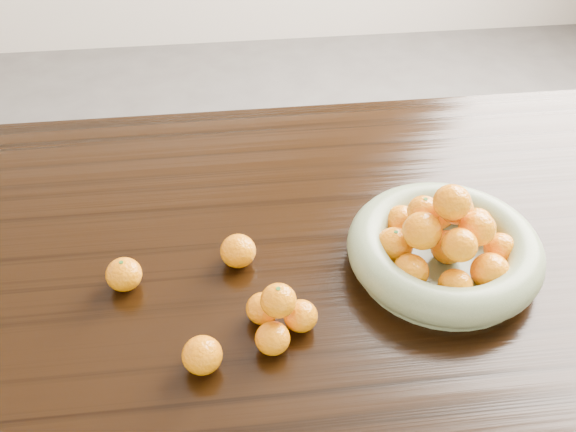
{
  "coord_description": "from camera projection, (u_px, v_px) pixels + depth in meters",
  "views": [
    {
      "loc": [
        -0.07,
        -0.91,
        1.6
      ],
      "look_at": [
        0.03,
        -0.02,
        0.83
      ],
      "focal_mm": 40.0,
      "sensor_mm": 36.0,
      "label": 1
    }
  ],
  "objects": [
    {
      "name": "dining_table",
      "position": [
        272.0,
        274.0,
        1.3
      ],
      "size": [
        2.0,
        1.0,
        0.75
      ],
      "color": "black",
      "rests_on": "ground"
    },
    {
      "name": "loose_orange_0",
      "position": [
        124.0,
        274.0,
        1.14
      ],
      "size": [
        0.06,
        0.06,
        0.06
      ],
      "primitive_type": "ellipsoid",
      "color": "orange",
      "rests_on": "dining_table"
    },
    {
      "name": "loose_orange_1",
      "position": [
        202.0,
        355.0,
        1.0
      ],
      "size": [
        0.06,
        0.06,
        0.06
      ],
      "primitive_type": "ellipsoid",
      "color": "orange",
      "rests_on": "dining_table"
    },
    {
      "name": "fruit_bowl",
      "position": [
        444.0,
        247.0,
        1.17
      ],
      "size": [
        0.36,
        0.36,
        0.18
      ],
      "rotation": [
        0.0,
        0.0,
        0.43
      ],
      "color": "gray",
      "rests_on": "dining_table"
    },
    {
      "name": "loose_orange_2",
      "position": [
        238.0,
        251.0,
        1.18
      ],
      "size": [
        0.07,
        0.07,
        0.06
      ],
      "primitive_type": "ellipsoid",
      "color": "orange",
      "rests_on": "dining_table"
    },
    {
      "name": "orange_pyramid",
      "position": [
        279.0,
        315.0,
        1.05
      ],
      "size": [
        0.12,
        0.12,
        0.1
      ],
      "rotation": [
        0.0,
        0.0,
        -0.37
      ],
      "color": "orange",
      "rests_on": "dining_table"
    }
  ]
}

